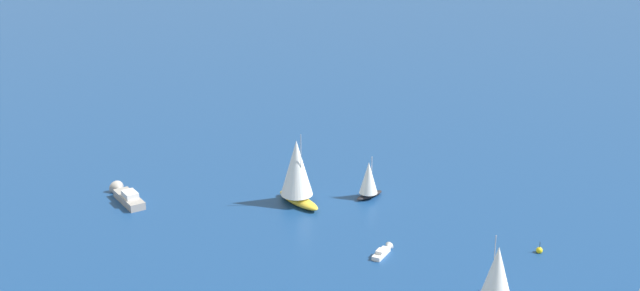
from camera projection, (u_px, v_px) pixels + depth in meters
motorboat_near_centre at (383, 251)px, 142.41m from camera, size 5.63×3.04×1.59m
motorboat_far_port at (126, 196)px, 162.30m from camera, size 9.99×9.63×3.20m
sailboat_far_stbd at (496, 278)px, 124.50m from camera, size 9.08×6.58×11.49m
sailboat_offshore at (369, 180)px, 162.33m from camera, size 5.96×5.30×8.06m
sailboat_trailing at (297, 171)px, 159.08m from camera, size 9.30×10.12×13.88m
marker_buoy at (539, 250)px, 142.87m from camera, size 1.10×1.10×2.10m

